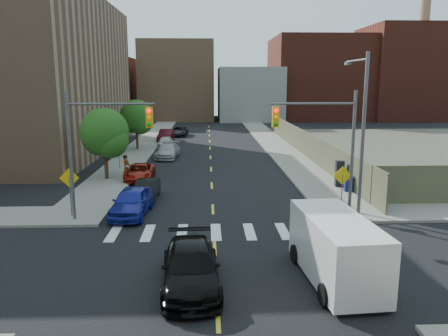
{
  "coord_description": "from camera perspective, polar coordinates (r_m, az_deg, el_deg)",
  "views": [
    {
      "loc": [
        -0.3,
        -16.88,
        7.44
      ],
      "look_at": [
        0.76,
        10.46,
        2.0
      ],
      "focal_mm": 35.0,
      "sensor_mm": 36.0,
      "label": 1
    }
  ],
  "objects": [
    {
      "name": "warn_sign_midwest",
      "position": [
        38.02,
        -13.58,
        2.7
      ],
      "size": [
        1.06,
        0.06,
        2.83
      ],
      "color": "#59595E",
      "rests_on": "ground"
    },
    {
      "name": "pedestrian_east",
      "position": [
        32.12,
        15.04,
        -0.74
      ],
      "size": [
        0.82,
        0.64,
        1.67
      ],
      "primitive_type": "imported",
      "rotation": [
        0.0,
        0.0,
        3.15
      ],
      "color": "gray",
      "rests_on": "sidewalk_ne"
    },
    {
      "name": "parked_car_white",
      "position": [
        50.01,
        -7.65,
        3.36
      ],
      "size": [
        1.59,
        3.9,
        1.33
      ],
      "primitive_type": "imported",
      "rotation": [
        0.0,
        0.0,
        -0.01
      ],
      "color": "silver",
      "rests_on": "ground"
    },
    {
      "name": "parked_car_maroon",
      "position": [
        55.42,
        -7.55,
        4.24
      ],
      "size": [
        1.97,
        4.79,
        1.54
      ],
      "primitive_type": "imported",
      "rotation": [
        0.0,
        0.0,
        -0.07
      ],
      "color": "#450D16",
      "rests_on": "ground"
    },
    {
      "name": "cargo_van",
      "position": [
        17.31,
        14.2,
        -9.85
      ],
      "size": [
        2.62,
        5.6,
        2.5
      ],
      "rotation": [
        0.0,
        0.0,
        0.08
      ],
      "color": "white",
      "rests_on": "ground"
    },
    {
      "name": "sidewalk_ne",
      "position": [
        59.39,
        5.61,
        4.07
      ],
      "size": [
        3.5,
        73.0,
        0.15
      ],
      "primitive_type": "cube",
      "color": "gray",
      "rests_on": "ground"
    },
    {
      "name": "smokestack",
      "position": [
        96.85,
        24.48,
        14.16
      ],
      "size": [
        1.8,
        1.8,
        28.0
      ],
      "primitive_type": "cylinder",
      "color": "#8C6B4C",
      "rests_on": "ground"
    },
    {
      "name": "bg_bldg_east",
      "position": [
        91.63,
        12.12,
        11.36
      ],
      "size": [
        18.0,
        18.0,
        16.0
      ],
      "primitive_type": "cube",
      "color": "#592319",
      "rests_on": "ground"
    },
    {
      "name": "bg_bldg_west",
      "position": [
        89.56,
        -16.48,
        9.88
      ],
      "size": [
        14.0,
        18.0,
        12.0
      ],
      "primitive_type": "cube",
      "color": "#592319",
      "rests_on": "ground"
    },
    {
      "name": "ground",
      "position": [
        18.45,
        -1.12,
        -12.55
      ],
      "size": [
        160.0,
        160.0,
        0.0
      ],
      "primitive_type": "plane",
      "color": "black",
      "rests_on": "ground"
    },
    {
      "name": "black_sedan",
      "position": [
        16.44,
        -4.36,
        -12.82
      ],
      "size": [
        2.37,
        5.24,
        1.49
      ],
      "primitive_type": "imported",
      "rotation": [
        0.0,
        0.0,
        0.06
      ],
      "color": "black",
      "rests_on": "ground"
    },
    {
      "name": "parked_car_silver",
      "position": [
        43.41,
        -7.34,
        2.25
      ],
      "size": [
        2.43,
        5.1,
        1.44
      ],
      "primitive_type": "imported",
      "rotation": [
        0.0,
        0.0,
        -0.09
      ],
      "color": "#9FA1A6",
      "rests_on": "ground"
    },
    {
      "name": "parked_car_red",
      "position": [
        34.09,
        -10.94,
        -0.51
      ],
      "size": [
        2.1,
        4.44,
        1.23
      ],
      "primitive_type": "imported",
      "rotation": [
        0.0,
        0.0,
        0.01
      ],
      "color": "maroon",
      "rests_on": "ground"
    },
    {
      "name": "bg_bldg_fareast",
      "position": [
        94.96,
        22.03,
        11.39
      ],
      "size": [
        14.0,
        16.0,
        18.0
      ],
      "primitive_type": "cube",
      "color": "#592319",
      "rests_on": "ground"
    },
    {
      "name": "signal_nw",
      "position": [
        23.75,
        -16.08,
        3.76
      ],
      "size": [
        4.59,
        0.3,
        7.0
      ],
      "color": "#59595E",
      "rests_on": "ground"
    },
    {
      "name": "fence_north",
      "position": [
        46.37,
        10.16,
        3.4
      ],
      "size": [
        0.12,
        44.0,
        2.5
      ],
      "primitive_type": "cube",
      "color": "#585B40",
      "rests_on": "ground"
    },
    {
      "name": "parked_car_black",
      "position": [
        28.34,
        -10.07,
        -2.83
      ],
      "size": [
        1.42,
        3.86,
        1.26
      ],
      "primitive_type": "imported",
      "rotation": [
        0.0,
        0.0,
        -0.02
      ],
      "color": "black",
      "rests_on": "ground"
    },
    {
      "name": "warn_sign_nw",
      "position": [
        25.15,
        -19.52,
        -1.92
      ],
      "size": [
        1.06,
        0.06,
        2.83
      ],
      "color": "#59595E",
      "rests_on": "ground"
    },
    {
      "name": "signal_ne",
      "position": [
        23.9,
        13.08,
        3.95
      ],
      "size": [
        4.59,
        0.3,
        7.0
      ],
      "color": "#59595E",
      "rests_on": "ground"
    },
    {
      "name": "sidewalk_nw",
      "position": [
        59.31,
        -9.43,
        3.96
      ],
      "size": [
        3.5,
        73.0,
        0.15
      ],
      "primitive_type": "cube",
      "color": "gray",
      "rests_on": "ground"
    },
    {
      "name": "parked_car_blue",
      "position": [
        25.19,
        -11.97,
        -4.32
      ],
      "size": [
        2.17,
        4.74,
        1.58
      ],
      "primitive_type": "imported",
      "rotation": [
        0.0,
        0.0,
        -0.07
      ],
      "color": "#1B2498",
      "rests_on": "ground"
    },
    {
      "name": "bg_bldg_midwest",
      "position": [
        89.06,
        -5.99,
        11.23
      ],
      "size": [
        14.0,
        16.0,
        15.0
      ],
      "primitive_type": "cube",
      "color": "#8C6B4C",
      "rests_on": "ground"
    },
    {
      "name": "payphone",
      "position": [
        31.75,
        14.84,
        -0.7
      ],
      "size": [
        0.56,
        0.46,
        1.85
      ],
      "primitive_type": "cube",
      "rotation": [
        0.0,
        0.0,
        -0.01
      ],
      "color": "black",
      "rests_on": "sidewalk_ne"
    },
    {
      "name": "tree_west_far",
      "position": [
        48.7,
        -11.38,
        6.36
      ],
      "size": [
        3.66,
        3.64,
        5.52
      ],
      "color": "#332114",
      "rests_on": "ground"
    },
    {
      "name": "warn_sign_ne",
      "position": [
        25.15,
        15.2,
        -1.66
      ],
      "size": [
        1.06,
        0.06,
        2.83
      ],
      "color": "#59595E",
      "rests_on": "ground"
    },
    {
      "name": "mailbox",
      "position": [
        30.59,
        15.95,
        -1.82
      ],
      "size": [
        0.52,
        0.4,
        1.24
      ],
      "rotation": [
        0.0,
        0.0,
        -0.03
      ],
      "color": "navy",
      "rests_on": "sidewalk_ne"
    },
    {
      "name": "streetlight_ne",
      "position": [
        25.35,
        17.48,
        5.7
      ],
      "size": [
        0.25,
        3.7,
        9.0
      ],
      "color": "#59595E",
      "rests_on": "ground"
    },
    {
      "name": "bg_bldg_center",
      "position": [
        87.31,
        3.29,
        9.63
      ],
      "size": [
        12.0,
        16.0,
        10.0
      ],
      "primitive_type": "cube",
      "color": "gray",
      "rests_on": "ground"
    },
    {
      "name": "tree_west_near",
      "position": [
        34.04,
        -15.32,
        4.16
      ],
      "size": [
        3.66,
        3.64,
        5.52
      ],
      "color": "#332114",
      "rests_on": "ground"
    },
    {
      "name": "pedestrian_west",
      "position": [
        33.08,
        -12.62,
        -0.02
      ],
      "size": [
        0.69,
        0.83,
        1.96
      ],
      "primitive_type": "imported",
      "rotation": [
        0.0,
        0.0,
        1.21
      ],
      "color": "gray",
      "rests_on": "sidewalk_nw"
    },
    {
      "name": "parked_car_grey",
      "position": [
        60.98,
        -5.88,
        4.8
      ],
      "size": [
        2.48,
        4.84,
        1.31
      ],
      "primitive_type": "imported",
      "rotation": [
        0.0,
        0.0,
        -0.07
      ],
      "color": "black",
      "rests_on": "ground"
    }
  ]
}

